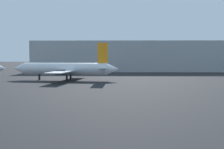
% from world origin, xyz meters
% --- Properties ---
extents(airplane_far_left, '(30.46, 24.86, 10.24)m').
position_xyz_m(airplane_far_left, '(-14.75, 69.41, 3.20)').
color(airplane_far_left, silver).
rests_on(airplane_far_left, ground_plane).
extents(terminal_building, '(89.58, 23.86, 12.93)m').
position_xyz_m(terminal_building, '(8.30, 117.99, 6.47)').
color(terminal_building, '#999EA3').
rests_on(terminal_building, ground_plane).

